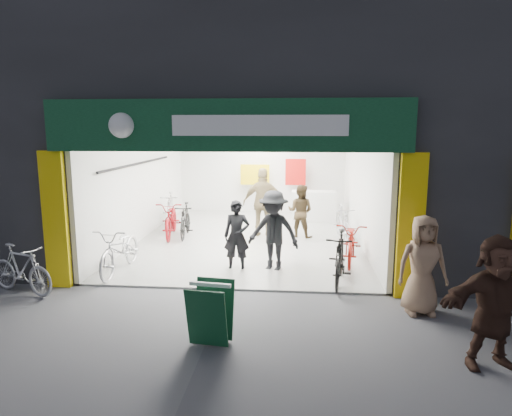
# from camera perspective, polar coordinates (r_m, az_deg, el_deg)

# --- Properties ---
(ground) EXTENTS (60.00, 60.00, 0.00)m
(ground) POSITION_cam_1_polar(r_m,az_deg,el_deg) (8.70, -3.50, -10.27)
(ground) COLOR #56565B
(ground) RESTS_ON ground
(building) EXTENTS (17.00, 10.27, 8.00)m
(building) POSITION_cam_1_polar(r_m,az_deg,el_deg) (13.11, 3.78, 15.72)
(building) COLOR #232326
(building) RESTS_ON ground
(bike_left_front) EXTENTS (0.70, 1.93, 1.01)m
(bike_left_front) POSITION_cam_1_polar(r_m,az_deg,el_deg) (9.96, -16.59, -4.99)
(bike_left_front) COLOR silver
(bike_left_front) RESTS_ON ground
(bike_left_midfront) EXTENTS (0.59, 1.62, 0.95)m
(bike_left_midfront) POSITION_cam_1_polar(r_m,az_deg,el_deg) (12.72, -8.83, -1.58)
(bike_left_midfront) COLOR black
(bike_left_midfront) RESTS_ON ground
(bike_left_midback) EXTENTS (0.96, 2.03, 1.02)m
(bike_left_midback) POSITION_cam_1_polar(r_m,az_deg,el_deg) (12.84, -10.50, -1.36)
(bike_left_midback) COLOR maroon
(bike_left_midback) RESTS_ON ground
(bike_left_back) EXTENTS (0.85, 1.89, 1.10)m
(bike_left_back) POSITION_cam_1_polar(r_m,az_deg,el_deg) (13.86, -10.64, -0.38)
(bike_left_back) COLOR #ABABAF
(bike_left_back) RESTS_ON ground
(bike_right_front) EXTENTS (0.75, 1.76, 1.02)m
(bike_right_front) POSITION_cam_1_polar(r_m,az_deg,el_deg) (9.05, 10.44, -6.18)
(bike_right_front) COLOR black
(bike_right_front) RESTS_ON ground
(bike_right_mid) EXTENTS (0.90, 1.91, 0.96)m
(bike_right_mid) POSITION_cam_1_polar(r_m,az_deg,el_deg) (10.49, 11.87, -4.16)
(bike_right_mid) COLOR maroon
(bike_right_mid) RESTS_ON ground
(bike_right_back) EXTENTS (0.63, 1.64, 0.96)m
(bike_right_back) POSITION_cam_1_polar(r_m,az_deg,el_deg) (12.47, 10.80, -1.86)
(bike_right_back) COLOR #ABAAAF
(bike_right_back) RESTS_ON ground
(parked_bike) EXTENTS (1.60, 0.94, 0.93)m
(parked_bike) POSITION_cam_1_polar(r_m,az_deg,el_deg) (9.43, -27.27, -6.82)
(parked_bike) COLOR silver
(parked_bike) RESTS_ON ground
(customer_a) EXTENTS (0.56, 0.37, 1.51)m
(customer_a) POSITION_cam_1_polar(r_m,az_deg,el_deg) (9.68, -2.41, -3.48)
(customer_a) COLOR black
(customer_a) RESTS_ON ground
(customer_b) EXTENTS (0.86, 0.76, 1.48)m
(customer_b) POSITION_cam_1_polar(r_m,az_deg,el_deg) (12.56, 5.56, -0.43)
(customer_b) COLOR #3A2D1A
(customer_b) RESTS_ON ground
(customer_c) EXTENTS (1.25, 0.95, 1.72)m
(customer_c) POSITION_cam_1_polar(r_m,az_deg,el_deg) (9.60, 2.19, -2.93)
(customer_c) COLOR black
(customer_c) RESTS_ON ground
(customer_d) EXTENTS (1.14, 0.49, 1.93)m
(customer_d) POSITION_cam_1_polar(r_m,az_deg,el_deg) (12.54, 0.92, 0.64)
(customer_d) COLOR olive
(customer_d) RESTS_ON ground
(pedestrian_near) EXTENTS (0.84, 0.57, 1.64)m
(pedestrian_near) POSITION_cam_1_polar(r_m,az_deg,el_deg) (7.91, 20.09, -6.72)
(pedestrian_near) COLOR #967357
(pedestrian_near) RESTS_ON ground
(pedestrian_far) EXTENTS (1.67, 0.83, 1.72)m
(pedestrian_far) POSITION_cam_1_polar(r_m,az_deg,el_deg) (6.56, 27.69, -10.36)
(pedestrian_far) COLOR #362118
(pedestrian_far) RESTS_ON ground
(sandwich_board) EXTENTS (0.63, 0.64, 0.87)m
(sandwich_board) POSITION_cam_1_polar(r_m,az_deg,el_deg) (6.56, -5.70, -12.79)
(sandwich_board) COLOR #0F3F23
(sandwich_board) RESTS_ON ground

